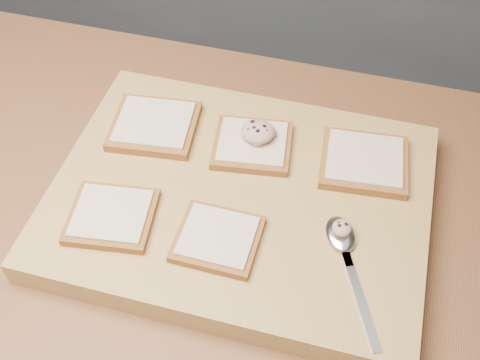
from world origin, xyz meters
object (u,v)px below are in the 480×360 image
(cutting_board, at_px, (240,200))
(spoon, at_px, (343,243))
(tuna_salad_dollop, at_px, (258,131))
(bread_far_center, at_px, (252,144))

(cutting_board, height_order, spoon, spoon)
(tuna_salad_dollop, bearing_deg, spoon, -44.07)
(cutting_board, xyz_separation_m, tuna_salad_dollop, (0.00, 0.10, 0.05))
(bread_far_center, bearing_deg, tuna_salad_dollop, 57.79)
(cutting_board, relative_size, spoon, 2.81)
(cutting_board, bearing_deg, tuna_salad_dollop, 88.86)
(tuna_salad_dollop, distance_m, spoon, 0.22)
(cutting_board, distance_m, tuna_salad_dollop, 0.11)
(spoon, bearing_deg, cutting_board, 160.70)
(bread_far_center, height_order, tuna_salad_dollop, tuna_salad_dollop)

